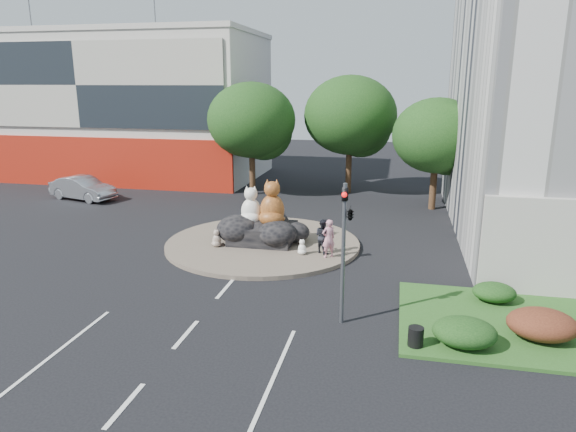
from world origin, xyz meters
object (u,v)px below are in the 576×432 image
(kitten_calico, at_px, (217,238))
(parked_car, at_px, (83,188))
(cat_tabby, at_px, (272,202))
(cat_white, at_px, (251,205))
(pedestrian_dark, at_px, (323,236))
(litter_bin, at_px, (416,337))
(pedestrian_pink, at_px, (329,238))
(kitten_white, at_px, (302,246))

(kitten_calico, relative_size, parked_car, 0.18)
(cat_tabby, bearing_deg, cat_white, 170.54)
(pedestrian_dark, xyz_separation_m, litter_bin, (4.20, -8.20, -0.62))
(cat_white, distance_m, cat_tabby, 1.15)
(cat_white, height_order, pedestrian_pink, cat_white)
(cat_white, xyz_separation_m, pedestrian_pink, (4.30, -1.85, -0.98))
(parked_car, distance_m, litter_bin, 28.52)
(kitten_white, xyz_separation_m, parked_car, (-17.79, 9.16, 0.26))
(cat_white, relative_size, cat_tabby, 0.83)
(parked_car, bearing_deg, kitten_white, -102.50)
(cat_white, relative_size, kitten_calico, 2.21)
(kitten_white, bearing_deg, pedestrian_dark, 16.94)
(cat_tabby, height_order, pedestrian_dark, cat_tabby)
(pedestrian_pink, distance_m, pedestrian_dark, 0.67)
(kitten_calico, height_order, parked_car, parked_car)
(kitten_white, relative_size, parked_car, 0.15)
(kitten_calico, distance_m, pedestrian_pink, 5.76)
(parked_car, bearing_deg, kitten_calico, -108.83)
(litter_bin, bearing_deg, kitten_calico, 139.75)
(cat_white, distance_m, kitten_white, 3.76)
(pedestrian_pink, distance_m, litter_bin, 8.58)
(pedestrian_pink, height_order, pedestrian_dark, pedestrian_pink)
(kitten_calico, height_order, pedestrian_pink, pedestrian_pink)
(cat_white, xyz_separation_m, kitten_calico, (-1.42, -1.39, -1.45))
(cat_tabby, bearing_deg, parked_car, 146.80)
(cat_tabby, relative_size, pedestrian_pink, 1.30)
(kitten_white, bearing_deg, pedestrian_pink, -13.34)
(cat_tabby, xyz_separation_m, kitten_white, (1.87, -1.65, -1.72))
(pedestrian_dark, bearing_deg, kitten_calico, 38.07)
(cat_white, bearing_deg, kitten_calico, -145.60)
(kitten_calico, bearing_deg, kitten_white, 14.21)
(cat_white, height_order, cat_tabby, cat_tabby)
(cat_white, relative_size, pedestrian_pink, 1.09)
(cat_tabby, distance_m, kitten_calico, 3.33)
(cat_white, xyz_separation_m, cat_tabby, (1.13, -0.03, 0.20))
(kitten_calico, distance_m, litter_bin, 12.53)
(cat_white, height_order, kitten_calico, cat_white)
(cat_white, xyz_separation_m, kitten_white, (3.01, -1.68, -1.52))
(pedestrian_pink, relative_size, litter_bin, 2.93)
(cat_white, height_order, parked_car, cat_white)
(litter_bin, bearing_deg, cat_tabby, 126.53)
(cat_tabby, height_order, kitten_calico, cat_tabby)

